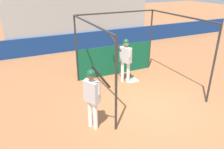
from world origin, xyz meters
The scene contains 7 objects.
ground_plane centered at (0.00, 0.00, 0.00)m, with size 60.00×60.00×0.00m, color #935B38.
outfield_wall centered at (0.00, 7.37, 0.52)m, with size 24.00×0.12×1.04m.
bleacher_section centered at (0.00, 9.43, 1.55)m, with size 8.70×4.00×3.12m.
batting_cage centered at (0.07, 2.47, 1.20)m, with size 3.66×3.71×2.77m.
home_plate centered at (0.38, 2.15, 0.01)m, with size 0.44×0.44×0.02m.
player_batter centered at (0.02, 2.15, 1.13)m, with size 0.68×0.84×2.02m.
player_waiting centered at (-2.28, -0.19, 1.12)m, with size 0.62×0.63×2.09m.
Camera 1 is at (-4.03, -5.17, 4.00)m, focal length 35.00 mm.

